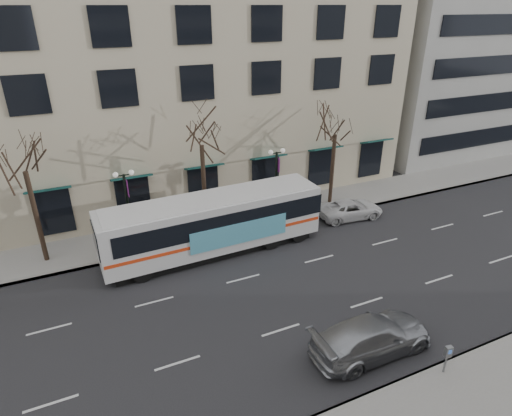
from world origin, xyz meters
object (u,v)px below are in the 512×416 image
lamp_post_left (128,206)px  tree_far_right (336,121)px  tree_far_left (21,155)px  white_pickup (350,209)px  silver_car (372,336)px  tree_far_mid (201,130)px  city_bus (215,222)px  lamp_post_right (276,181)px  pay_station (448,354)px

lamp_post_left → tree_far_right: bearing=2.3°
tree_far_left → tree_far_right: size_ratio=1.03×
white_pickup → lamp_post_left: bearing=89.0°
tree_far_right → white_pickup: tree_far_right is taller
lamp_post_left → silver_car: lamp_post_left is taller
tree_far_mid → silver_car: 15.49m
tree_far_right → silver_car: size_ratio=1.42×
lamp_post_left → city_bus: bearing=-27.5°
tree_far_right → lamp_post_right: 6.11m
tree_far_mid → white_pickup: (10.01, -2.60, -6.25)m
city_bus → white_pickup: (10.40, 0.40, -1.35)m
lamp_post_left → white_pickup: 15.31m
tree_far_right → pay_station: tree_far_right is taller
white_pickup → tree_far_mid: bearing=82.0°
tree_far_left → pay_station: size_ratio=6.19×
tree_far_mid → lamp_post_left: 6.40m
tree_far_mid → lamp_post_right: 6.41m
tree_far_left → tree_far_mid: size_ratio=0.98×
lamp_post_left → tree_far_mid: bearing=6.9°
tree_far_right → pay_station: size_ratio=5.99×
tree_far_left → lamp_post_right: 15.48m
tree_far_mid → lamp_post_right: (5.01, -0.60, -3.96)m
tree_far_mid → pay_station: 17.95m
tree_far_mid → tree_far_right: (10.00, -0.00, -0.48)m
tree_far_mid → white_pickup: bearing=-14.6°
tree_far_mid → tree_far_right: 10.01m
lamp_post_left → silver_car: 15.68m
tree_far_left → silver_car: tree_far_left is taller
tree_far_mid → lamp_post_left: bearing=-173.1°
city_bus → pay_station: size_ratio=10.09×
tree_far_mid → silver_car: bearing=-77.9°
lamp_post_right → white_pickup: 5.86m
pay_station → white_pickup: bearing=78.5°
tree_far_left → lamp_post_left: size_ratio=1.60×
tree_far_left → silver_car: bearing=-47.0°
city_bus → silver_car: bearing=-74.6°
tree_far_right → lamp_post_right: bearing=-173.1°
lamp_post_left → city_bus: 5.28m
lamp_post_left → silver_car: bearing=-59.1°
pay_station → tree_far_right: bearing=81.6°
lamp_post_right → white_pickup: bearing=-21.8°
city_bus → white_pickup: 10.49m
white_pickup → pay_station: bearing=166.1°
silver_car → tree_far_right: bearing=-27.0°
city_bus → white_pickup: bearing=0.5°
tree_far_mid → lamp_post_right: size_ratio=1.64×
silver_car → pay_station: silver_car is taller
tree_far_mid → lamp_post_right: bearing=-6.8°
tree_far_left → lamp_post_right: size_ratio=1.60×
tree_far_left → pay_station: bearing=-47.5°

